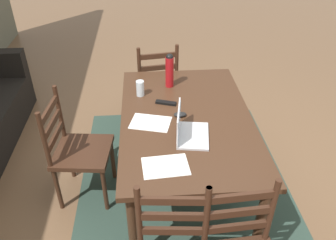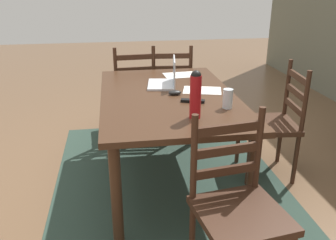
{
  "view_description": "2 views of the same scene",
  "coord_description": "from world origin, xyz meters",
  "px_view_note": "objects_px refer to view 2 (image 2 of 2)",
  "views": [
    {
      "loc": [
        -2.21,
        0.31,
        2.25
      ],
      "look_at": [
        0.06,
        0.14,
        0.69
      ],
      "focal_mm": 36.99,
      "sensor_mm": 36.0,
      "label": 1
    },
    {
      "loc": [
        2.6,
        -0.4,
        1.59
      ],
      "look_at": [
        -0.04,
        0.01,
        0.52
      ],
      "focal_mm": 38.6,
      "sensor_mm": 36.0,
      "label": 2
    }
  ],
  "objects_px": {
    "chair_left_near": "(134,90)",
    "tv_remote": "(193,101)",
    "chair_far_head": "(273,123)",
    "chair_right_far": "(238,208)",
    "dining_table": "(168,105)",
    "drinking_glass": "(228,99)",
    "laptop": "(167,79)",
    "chair_left_far": "(171,89)",
    "computer_mouse": "(175,93)",
    "water_bottle": "(196,94)"
  },
  "relations": [
    {
      "from": "chair_left_near",
      "to": "chair_far_head",
      "type": "xyz_separation_m",
      "value": [
        1.1,
        1.08,
        0.0
      ]
    },
    {
      "from": "laptop",
      "to": "tv_remote",
      "type": "distance_m",
      "value": 0.47
    },
    {
      "from": "chair_left_near",
      "to": "tv_remote",
      "type": "distance_m",
      "value": 1.38
    },
    {
      "from": "dining_table",
      "to": "chair_left_far",
      "type": "xyz_separation_m",
      "value": [
        -1.09,
        0.2,
        -0.2
      ]
    },
    {
      "from": "chair_far_head",
      "to": "drinking_glass",
      "type": "height_order",
      "value": "chair_far_head"
    },
    {
      "from": "chair_far_head",
      "to": "water_bottle",
      "type": "bearing_deg",
      "value": -57.39
    },
    {
      "from": "laptop",
      "to": "drinking_glass",
      "type": "height_order",
      "value": "laptop"
    },
    {
      "from": "chair_left_near",
      "to": "computer_mouse",
      "type": "height_order",
      "value": "chair_left_near"
    },
    {
      "from": "dining_table",
      "to": "chair_far_head",
      "type": "relative_size",
      "value": 1.7
    },
    {
      "from": "chair_right_far",
      "to": "chair_left_near",
      "type": "bearing_deg",
      "value": -169.71
    },
    {
      "from": "chair_far_head",
      "to": "chair_right_far",
      "type": "bearing_deg",
      "value": -32.0
    },
    {
      "from": "chair_left_near",
      "to": "drinking_glass",
      "type": "relative_size",
      "value": 7.1
    },
    {
      "from": "chair_left_near",
      "to": "chair_far_head",
      "type": "relative_size",
      "value": 1.0
    },
    {
      "from": "dining_table",
      "to": "chair_left_far",
      "type": "bearing_deg",
      "value": 169.67
    },
    {
      "from": "chair_right_far",
      "to": "tv_remote",
      "type": "xyz_separation_m",
      "value": [
        -0.89,
        -0.05,
        0.3
      ]
    },
    {
      "from": "chair_left_near",
      "to": "drinking_glass",
      "type": "xyz_separation_m",
      "value": [
        1.46,
        0.55,
        0.35
      ]
    },
    {
      "from": "chair_left_near",
      "to": "water_bottle",
      "type": "xyz_separation_m",
      "value": [
        1.6,
        0.29,
        0.45
      ]
    },
    {
      "from": "chair_left_near",
      "to": "chair_far_head",
      "type": "height_order",
      "value": "same"
    },
    {
      "from": "laptop",
      "to": "chair_left_far",
      "type": "bearing_deg",
      "value": 168.67
    },
    {
      "from": "computer_mouse",
      "to": "drinking_glass",
      "type": "bearing_deg",
      "value": 40.68
    },
    {
      "from": "laptop",
      "to": "chair_far_head",
      "type": "bearing_deg",
      "value": 73.67
    },
    {
      "from": "laptop",
      "to": "tv_remote",
      "type": "bearing_deg",
      "value": 14.63
    },
    {
      "from": "chair_left_far",
      "to": "tv_remote",
      "type": "bearing_deg",
      "value": -2.32
    },
    {
      "from": "chair_left_near",
      "to": "chair_far_head",
      "type": "distance_m",
      "value": 1.54
    },
    {
      "from": "chair_far_head",
      "to": "tv_remote",
      "type": "height_order",
      "value": "chair_far_head"
    },
    {
      "from": "chair_right_far",
      "to": "tv_remote",
      "type": "relative_size",
      "value": 5.59
    },
    {
      "from": "dining_table",
      "to": "water_bottle",
      "type": "distance_m",
      "value": 0.57
    },
    {
      "from": "drinking_glass",
      "to": "computer_mouse",
      "type": "relative_size",
      "value": 1.34
    },
    {
      "from": "laptop",
      "to": "water_bottle",
      "type": "height_order",
      "value": "water_bottle"
    },
    {
      "from": "chair_left_near",
      "to": "tv_remote",
      "type": "height_order",
      "value": "chair_left_near"
    },
    {
      "from": "chair_right_far",
      "to": "chair_left_far",
      "type": "height_order",
      "value": "same"
    },
    {
      "from": "chair_far_head",
      "to": "tv_remote",
      "type": "relative_size",
      "value": 5.59
    },
    {
      "from": "chair_right_far",
      "to": "chair_left_far",
      "type": "relative_size",
      "value": 1.0
    },
    {
      "from": "chair_left_far",
      "to": "tv_remote",
      "type": "distance_m",
      "value": 1.34
    },
    {
      "from": "chair_left_far",
      "to": "drinking_glass",
      "type": "bearing_deg",
      "value": 6.06
    },
    {
      "from": "chair_left_near",
      "to": "water_bottle",
      "type": "height_order",
      "value": "water_bottle"
    },
    {
      "from": "chair_left_far",
      "to": "laptop",
      "type": "xyz_separation_m",
      "value": [
        0.85,
        -0.17,
        0.35
      ]
    },
    {
      "from": "drinking_glass",
      "to": "chair_far_head",
      "type": "bearing_deg",
      "value": 124.25
    },
    {
      "from": "laptop",
      "to": "chair_right_far",
      "type": "bearing_deg",
      "value": 7.15
    },
    {
      "from": "tv_remote",
      "to": "dining_table",
      "type": "bearing_deg",
      "value": 53.99
    },
    {
      "from": "computer_mouse",
      "to": "tv_remote",
      "type": "relative_size",
      "value": 0.59
    },
    {
      "from": "chair_right_far",
      "to": "computer_mouse",
      "type": "height_order",
      "value": "chair_right_far"
    },
    {
      "from": "chair_left_far",
      "to": "computer_mouse",
      "type": "relative_size",
      "value": 9.5
    },
    {
      "from": "dining_table",
      "to": "laptop",
      "type": "xyz_separation_m",
      "value": [
        -0.24,
        0.03,
        0.14
      ]
    },
    {
      "from": "computer_mouse",
      "to": "tv_remote",
      "type": "bearing_deg",
      "value": 26.31
    },
    {
      "from": "drinking_glass",
      "to": "dining_table",
      "type": "bearing_deg",
      "value": -135.6
    },
    {
      "from": "chair_left_far",
      "to": "laptop",
      "type": "distance_m",
      "value": 0.93
    },
    {
      "from": "water_bottle",
      "to": "computer_mouse",
      "type": "distance_m",
      "value": 0.51
    },
    {
      "from": "dining_table",
      "to": "chair_left_near",
      "type": "xyz_separation_m",
      "value": [
        -1.09,
        -0.2,
        -0.2
      ]
    },
    {
      "from": "water_bottle",
      "to": "tv_remote",
      "type": "relative_size",
      "value": 1.81
    }
  ]
}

